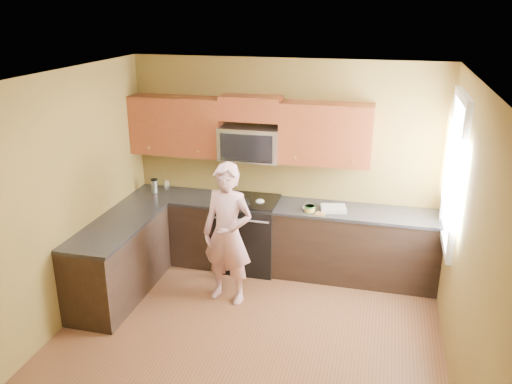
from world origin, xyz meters
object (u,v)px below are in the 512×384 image
(frying_pan, at_px, (239,205))
(microwave, at_px, (250,159))
(woman, at_px, (228,234))
(travel_mug, at_px, (155,192))
(stove, at_px, (248,233))
(butter_tub, at_px, (310,211))

(frying_pan, bearing_deg, microwave, 79.20)
(microwave, height_order, woman, woman)
(microwave, relative_size, travel_mug, 3.96)
(microwave, height_order, frying_pan, microwave)
(microwave, bearing_deg, frying_pan, -100.06)
(stove, distance_m, butter_tub, 0.94)
(stove, relative_size, woman, 0.57)
(microwave, bearing_deg, travel_mug, -175.82)
(frying_pan, xyz_separation_m, travel_mug, (-1.25, 0.23, -0.03))
(woman, bearing_deg, microwave, 99.64)
(stove, height_order, butter_tub, butter_tub)
(butter_tub, bearing_deg, woman, -139.38)
(woman, distance_m, frying_pan, 0.67)
(woman, bearing_deg, butter_tub, 51.01)
(butter_tub, bearing_deg, stove, 170.18)
(microwave, bearing_deg, woman, -90.75)
(butter_tub, relative_size, travel_mug, 0.68)
(woman, relative_size, butter_tub, 12.90)
(stove, distance_m, microwave, 0.98)
(woman, xyz_separation_m, travel_mug, (-1.29, 0.89, 0.08))
(woman, xyz_separation_m, butter_tub, (0.83, 0.71, 0.08))
(frying_pan, distance_m, butter_tub, 0.88)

